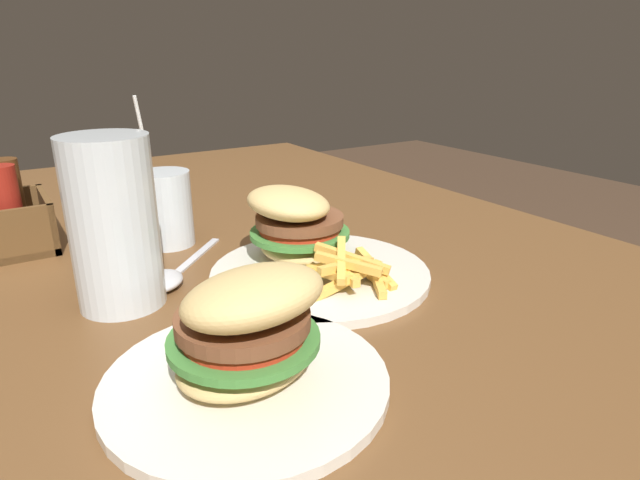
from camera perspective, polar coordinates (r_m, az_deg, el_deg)
dining_table at (r=0.72m, az=-9.08°, el=-9.73°), size 1.52×1.01×0.76m
meal_plate_near at (r=0.65m, az=-1.44°, el=-0.39°), size 0.26×0.26×0.10m
beer_glass at (r=0.59m, az=-21.09°, el=1.00°), size 0.09×0.09×0.18m
juice_glass at (r=0.76m, az=-16.06°, el=3.05°), size 0.07×0.07×0.20m
spoon at (r=0.64m, az=-16.40°, el=-4.05°), size 0.16×0.16×0.02m
meal_plate_far at (r=0.43m, az=-7.75°, el=-11.04°), size 0.23×0.23×0.11m
condiment_caddy at (r=0.83m, az=-29.98°, el=2.05°), size 0.13×0.09×0.12m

